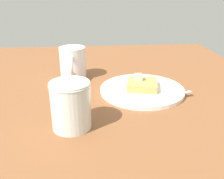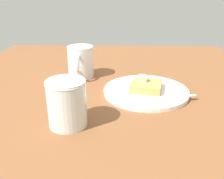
{
  "view_description": "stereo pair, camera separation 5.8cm",
  "coord_description": "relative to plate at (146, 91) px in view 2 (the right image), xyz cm",
  "views": [
    {
      "loc": [
        68.47,
        -4.46,
        29.62
      ],
      "look_at": [
        15.21,
        0.22,
        6.76
      ],
      "focal_mm": 40.0,
      "sensor_mm": 36.0,
      "label": 1
    },
    {
      "loc": [
        68.66,
        1.35,
        29.62
      ],
      "look_at": [
        15.21,
        0.22,
        6.76
      ],
      "focal_mm": 40.0,
      "sensor_mm": 36.0,
      "label": 2
    }
  ],
  "objects": [
    {
      "name": "butter_pat_primary",
      "position": [
        -0.82,
        -0.98,
        3.33
      ],
      "size": [
        1.76,
        1.93,
        1.83
      ],
      "primitive_type": "cube",
      "rotation": [
        0.0,
        0.0,
        1.63
      ],
      "color": "#F7EDC7",
      "rests_on": "toast_slice_center"
    },
    {
      "name": "coffee_mug",
      "position": [
        -12.62,
        -19.17,
        4.26
      ],
      "size": [
        11.01,
        7.92,
        9.67
      ],
      "color": "silver",
      "rests_on": "table_surface"
    },
    {
      "name": "toast_slice_center",
      "position": [
        0.0,
        -0.0,
        1.45
      ],
      "size": [
        9.37,
        9.42,
        1.94
      ],
      "primitive_type": "cube",
      "rotation": [
        0.0,
        0.0,
        -0.23
      ],
      "color": "tan",
      "rests_on": "plate"
    },
    {
      "name": "fork",
      "position": [
        6.35,
        3.41,
        0.66
      ],
      "size": [
        5.59,
        15.81,
        0.36
      ],
      "color": "silver",
      "rests_on": "plate"
    },
    {
      "name": "table_surface",
      "position": [
        -6.93,
        -9.18,
        -1.73
      ],
      "size": [
        96.89,
        96.89,
        2.26
      ],
      "primitive_type": "cube",
      "color": "brown",
      "rests_on": "ground"
    },
    {
      "name": "syrup_jar",
      "position": [
        16.56,
        -17.93,
        3.81
      ],
      "size": [
        8.17,
        8.17,
        9.83
      ],
      "color": "#471B09",
      "rests_on": "table_surface"
    },
    {
      "name": "plate",
      "position": [
        0.0,
        0.0,
        0.0
      ],
      "size": [
        22.77,
        22.77,
        1.07
      ],
      "color": "white",
      "rests_on": "table_surface"
    }
  ]
}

